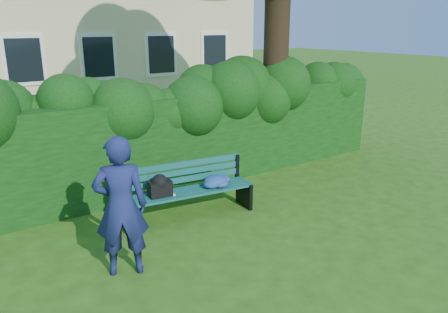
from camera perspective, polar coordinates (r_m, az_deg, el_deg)
ground at (r=7.22m, az=2.74°, el=-8.38°), size 80.00×80.00×0.00m
hedge at (r=8.66m, az=-6.03°, el=2.21°), size 10.00×1.00×1.80m
park_bench at (r=7.23m, az=-4.49°, el=-4.05°), size 2.27×0.84×0.89m
man_reading at (r=5.59m, az=-13.32°, el=-6.40°), size 0.78×0.65×1.82m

